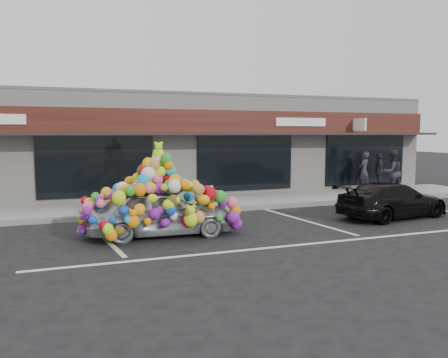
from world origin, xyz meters
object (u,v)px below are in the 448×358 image
object	(u,v)px
pedestrian_a	(364,171)
pedestrian_b	(392,172)
black_sedan	(393,200)
pedestrian_c	(379,171)
toy_car	(160,206)

from	to	relation	value
pedestrian_a	pedestrian_b	world-z (taller)	pedestrian_b
pedestrian_a	pedestrian_b	distance (m)	1.51
black_sedan	pedestrian_c	size ratio (longest dim) A/B	2.35
toy_car	pedestrian_a	xyz separation A→B (m)	(10.14, 4.93, 0.22)
black_sedan	pedestrian_a	bearing A→B (deg)	-36.87
pedestrian_c	black_sedan	bearing A→B (deg)	-4.96
black_sedan	toy_car	bearing A→B (deg)	81.06
toy_car	pedestrian_b	size ratio (longest dim) A/B	2.22
toy_car	black_sedan	bearing A→B (deg)	-87.13
black_sedan	pedestrian_b	size ratio (longest dim) A/B	2.10
pedestrian_b	pedestrian_c	bearing A→B (deg)	-108.56
pedestrian_b	pedestrian_c	size ratio (longest dim) A/B	1.12
toy_car	pedestrian_c	xyz separation A→B (m)	(10.92, 4.89, 0.19)
toy_car	black_sedan	world-z (taller)	toy_car
black_sedan	pedestrian_b	xyz separation A→B (m)	(2.97, 3.51, 0.51)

